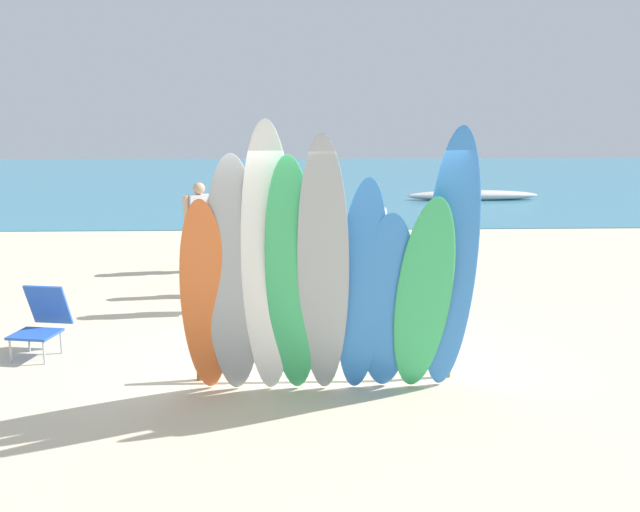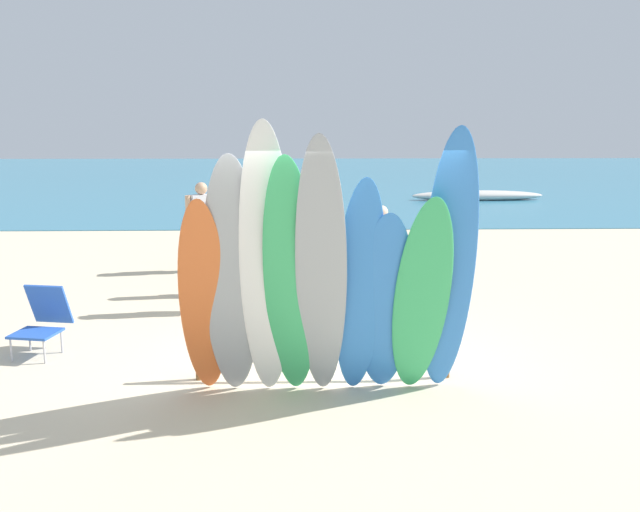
{
  "view_description": "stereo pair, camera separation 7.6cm",
  "coord_description": "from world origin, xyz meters",
  "px_view_note": "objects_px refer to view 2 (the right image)",
  "views": [
    {
      "loc": [
        -0.29,
        -6.83,
        2.71
      ],
      "look_at": [
        0.0,
        1.34,
        1.1
      ],
      "focal_mm": 37.11,
      "sensor_mm": 36.0,
      "label": 1
    },
    {
      "loc": [
        -0.22,
        -6.84,
        2.71
      ],
      "look_at": [
        0.0,
        1.34,
        1.1
      ],
      "focal_mm": 37.11,
      "sensor_mm": 36.0,
      "label": 2
    }
  ],
  "objects_px": {
    "surfboard_grey_1": "(232,280)",
    "beachgoer_strolling": "(216,246)",
    "surfboard_white_2": "(266,266)",
    "surfboard_rack": "(323,333)",
    "surfboard_blue_8": "(449,267)",
    "beach_chair_red": "(43,318)",
    "surfboard_grey_4": "(321,275)",
    "surfboard_green_7": "(422,299)",
    "beachgoer_by_water": "(202,220)",
    "surfboard_blue_5": "(359,291)",
    "beachgoer_near_rack": "(295,217)",
    "distant_boat": "(477,196)",
    "surfboard_orange_0": "(204,300)",
    "surfboard_blue_6": "(385,305)",
    "beachgoer_photographing": "(228,237)",
    "beachgoer_midbeach": "(381,247)",
    "surfboard_green_3": "(291,282)"
  },
  "relations": [
    {
      "from": "surfboard_blue_6",
      "to": "surfboard_blue_8",
      "type": "bearing_deg",
      "value": -0.15
    },
    {
      "from": "surfboard_white_2",
      "to": "beachgoer_near_rack",
      "type": "distance_m",
      "value": 6.82
    },
    {
      "from": "surfboard_white_2",
      "to": "surfboard_rack",
      "type": "bearing_deg",
      "value": 47.93
    },
    {
      "from": "surfboard_rack",
      "to": "surfboard_grey_4",
      "type": "distance_m",
      "value": 1.13
    },
    {
      "from": "surfboard_blue_6",
      "to": "surfboard_blue_8",
      "type": "height_order",
      "value": "surfboard_blue_8"
    },
    {
      "from": "surfboard_grey_4",
      "to": "beachgoer_near_rack",
      "type": "relative_size",
      "value": 1.71
    },
    {
      "from": "surfboard_white_2",
      "to": "beachgoer_photographing",
      "type": "distance_m",
      "value": 4.5
    },
    {
      "from": "surfboard_blue_5",
      "to": "surfboard_orange_0",
      "type": "bearing_deg",
      "value": 173.61
    },
    {
      "from": "surfboard_blue_8",
      "to": "beachgoer_strolling",
      "type": "distance_m",
      "value": 4.27
    },
    {
      "from": "surfboard_green_3",
      "to": "surfboard_blue_6",
      "type": "relative_size",
      "value": 1.27
    },
    {
      "from": "surfboard_grey_1",
      "to": "beachgoer_by_water",
      "type": "relative_size",
      "value": 1.52
    },
    {
      "from": "beachgoer_strolling",
      "to": "distant_boat",
      "type": "height_order",
      "value": "beachgoer_strolling"
    },
    {
      "from": "surfboard_grey_4",
      "to": "beachgoer_midbeach",
      "type": "xyz_separation_m",
      "value": [
        1.03,
        3.94,
        -0.45
      ]
    },
    {
      "from": "surfboard_grey_4",
      "to": "beach_chair_red",
      "type": "relative_size",
      "value": 3.44
    },
    {
      "from": "surfboard_white_2",
      "to": "surfboard_blue_6",
      "type": "height_order",
      "value": "surfboard_white_2"
    },
    {
      "from": "surfboard_rack",
      "to": "surfboard_green_7",
      "type": "xyz_separation_m",
      "value": [
        0.94,
        -0.61,
        0.54
      ]
    },
    {
      "from": "surfboard_blue_5",
      "to": "surfboard_blue_6",
      "type": "height_order",
      "value": "surfboard_blue_5"
    },
    {
      "from": "surfboard_white_2",
      "to": "distant_boat",
      "type": "xyz_separation_m",
      "value": [
        6.88,
        18.26,
        -1.22
      ]
    },
    {
      "from": "surfboard_blue_8",
      "to": "surfboard_orange_0",
      "type": "bearing_deg",
      "value": -178.58
    },
    {
      "from": "surfboard_green_7",
      "to": "beachgoer_photographing",
      "type": "relative_size",
      "value": 1.33
    },
    {
      "from": "surfboard_rack",
      "to": "distant_boat",
      "type": "relative_size",
      "value": 0.57
    },
    {
      "from": "surfboard_grey_4",
      "to": "beachgoer_by_water",
      "type": "height_order",
      "value": "surfboard_grey_4"
    },
    {
      "from": "surfboard_orange_0",
      "to": "beach_chair_red",
      "type": "xyz_separation_m",
      "value": [
        -2.17,
        1.49,
        -0.61
      ]
    },
    {
      "from": "surfboard_green_7",
      "to": "beachgoer_by_water",
      "type": "relative_size",
      "value": 1.3
    },
    {
      "from": "surfboard_blue_6",
      "to": "beachgoer_strolling",
      "type": "distance_m",
      "value": 3.88
    },
    {
      "from": "beachgoer_photographing",
      "to": "distant_boat",
      "type": "relative_size",
      "value": 0.33
    },
    {
      "from": "surfboard_blue_5",
      "to": "beachgoer_near_rack",
      "type": "xyz_separation_m",
      "value": [
        -0.71,
        6.77,
        -0.18
      ]
    },
    {
      "from": "surfboard_green_7",
      "to": "beach_chair_red",
      "type": "distance_m",
      "value": 4.62
    },
    {
      "from": "beachgoer_strolling",
      "to": "beachgoer_near_rack",
      "type": "relative_size",
      "value": 1.03
    },
    {
      "from": "surfboard_white_2",
      "to": "beachgoer_midbeach",
      "type": "bearing_deg",
      "value": 66.84
    },
    {
      "from": "surfboard_blue_8",
      "to": "beach_chair_red",
      "type": "bearing_deg",
      "value": 163.88
    },
    {
      "from": "surfboard_green_7",
      "to": "surfboard_blue_8",
      "type": "height_order",
      "value": "surfboard_blue_8"
    },
    {
      "from": "surfboard_grey_4",
      "to": "beachgoer_near_rack",
      "type": "distance_m",
      "value": 6.94
    },
    {
      "from": "surfboard_grey_1",
      "to": "surfboard_grey_4",
      "type": "distance_m",
      "value": 0.88
    },
    {
      "from": "surfboard_grey_1",
      "to": "surfboard_grey_4",
      "type": "height_order",
      "value": "surfboard_grey_4"
    },
    {
      "from": "surfboard_blue_6",
      "to": "distant_boat",
      "type": "relative_size",
      "value": 0.41
    },
    {
      "from": "surfboard_green_7",
      "to": "surfboard_blue_8",
      "type": "bearing_deg",
      "value": 1.54
    },
    {
      "from": "surfboard_green_3",
      "to": "beachgoer_photographing",
      "type": "bearing_deg",
      "value": 108.92
    },
    {
      "from": "surfboard_blue_8",
      "to": "beach_chair_red",
      "type": "xyz_separation_m",
      "value": [
        -4.57,
        1.53,
        -0.94
      ]
    },
    {
      "from": "surfboard_grey_1",
      "to": "beachgoer_strolling",
      "type": "bearing_deg",
      "value": 95.42
    },
    {
      "from": "beach_chair_red",
      "to": "surfboard_grey_1",
      "type": "bearing_deg",
      "value": -21.64
    },
    {
      "from": "surfboard_green_7",
      "to": "beachgoer_strolling",
      "type": "bearing_deg",
      "value": 121.07
    },
    {
      "from": "surfboard_blue_5",
      "to": "surfboard_blue_8",
      "type": "xyz_separation_m",
      "value": [
        0.87,
        0.04,
        0.23
      ]
    },
    {
      "from": "surfboard_rack",
      "to": "beachgoer_by_water",
      "type": "bearing_deg",
      "value": 110.83
    },
    {
      "from": "surfboard_green_3",
      "to": "surfboard_orange_0",
      "type": "bearing_deg",
      "value": 175.97
    },
    {
      "from": "surfboard_blue_6",
      "to": "beachgoer_strolling",
      "type": "height_order",
      "value": "surfboard_blue_6"
    },
    {
      "from": "surfboard_blue_8",
      "to": "distant_boat",
      "type": "xyz_separation_m",
      "value": [
        5.11,
        18.19,
        -1.19
      ]
    },
    {
      "from": "surfboard_orange_0",
      "to": "surfboard_blue_6",
      "type": "bearing_deg",
      "value": -3.92
    },
    {
      "from": "surfboard_orange_0",
      "to": "surfboard_green_7",
      "type": "height_order",
      "value": "surfboard_green_7"
    },
    {
      "from": "surfboard_grey_1",
      "to": "surfboard_green_7",
      "type": "height_order",
      "value": "surfboard_grey_1"
    }
  ]
}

